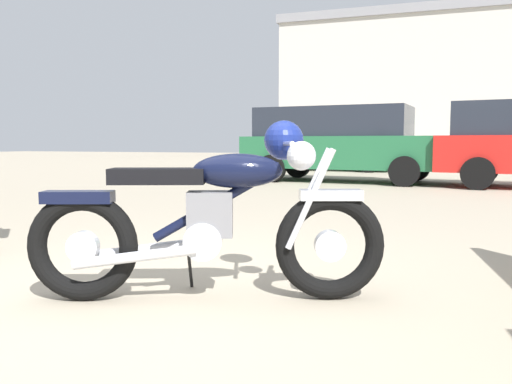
{
  "coord_description": "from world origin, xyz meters",
  "views": [
    {
      "loc": [
        1.66,
        -2.63,
        0.92
      ],
      "look_at": [
        0.3,
        1.0,
        0.55
      ],
      "focal_mm": 36.72,
      "sensor_mm": 36.0,
      "label": 1
    }
  ],
  "objects": [
    {
      "name": "ground_plane",
      "position": [
        0.0,
        0.0,
        0.0
      ],
      "size": [
        80.0,
        80.0,
        0.0
      ],
      "primitive_type": "plane",
      "color": "tan"
    },
    {
      "name": "vintage_motorcycle",
      "position": [
        0.38,
        0.13,
        0.49
      ],
      "size": [
        1.97,
        1.01,
        1.07
      ],
      "rotation": [
        0.0,
        0.0,
        0.38
      ],
      "color": "black",
      "rests_on": "ground_plane"
    },
    {
      "name": "pale_sedan_back",
      "position": [
        -0.82,
        9.66,
        0.94
      ],
      "size": [
        4.81,
        2.22,
        1.74
      ],
      "rotation": [
        0.0,
        0.0,
        -0.07
      ],
      "color": "black",
      "rests_on": "ground_plane"
    },
    {
      "name": "dark_sedan_left",
      "position": [
        -1.79,
        14.45,
        0.92
      ],
      "size": [
        4.03,
        2.09,
        1.78
      ],
      "rotation": [
        0.0,
        0.0,
        3.05
      ],
      "color": "black",
      "rests_on": "ground_plane"
    },
    {
      "name": "industrial_building",
      "position": [
        0.56,
        34.63,
        4.34
      ],
      "size": [
        18.48,
        13.47,
        17.68
      ],
      "rotation": [
        0.0,
        0.0,
        0.01
      ],
      "color": "beige",
      "rests_on": "ground_plane"
    }
  ]
}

